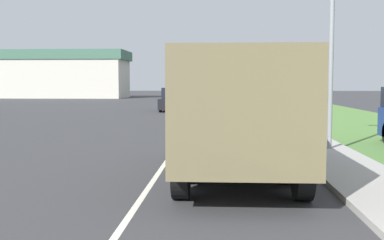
% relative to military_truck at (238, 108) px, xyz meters
% --- Properties ---
extents(ground_plane, '(180.00, 180.00, 0.00)m').
position_rel_military_truck_xyz_m(ground_plane, '(-1.82, 28.87, -1.55)').
color(ground_plane, '#38383A').
extents(lane_centre_stripe, '(0.12, 120.00, 0.00)m').
position_rel_military_truck_xyz_m(lane_centre_stripe, '(-1.82, 28.87, -1.55)').
color(lane_centre_stripe, silver).
rests_on(lane_centre_stripe, ground).
extents(sidewalk_right, '(1.80, 120.00, 0.12)m').
position_rel_military_truck_xyz_m(sidewalk_right, '(2.68, 28.87, -1.49)').
color(sidewalk_right, '#ADAAA3').
rests_on(sidewalk_right, ground).
extents(grass_strip_right, '(7.00, 120.00, 0.02)m').
position_rel_military_truck_xyz_m(grass_strip_right, '(7.08, 28.87, -1.54)').
color(grass_strip_right, '#56843D').
rests_on(grass_strip_right, ground).
extents(military_truck, '(2.48, 6.66, 2.71)m').
position_rel_military_truck_xyz_m(military_truck, '(0.00, 0.00, 0.00)').
color(military_truck, '#545B3D').
rests_on(military_truck, ground).
extents(car_nearest_ahead, '(1.83, 4.61, 1.42)m').
position_rel_military_truck_xyz_m(car_nearest_ahead, '(-0.39, 13.76, -0.90)').
color(car_nearest_ahead, black).
rests_on(car_nearest_ahead, ground).
extents(car_second_ahead, '(1.83, 4.52, 1.74)m').
position_rel_military_truck_xyz_m(car_second_ahead, '(-3.86, 25.39, -0.78)').
color(car_second_ahead, black).
rests_on(car_second_ahead, ground).
extents(car_third_ahead, '(1.84, 4.58, 1.53)m').
position_rel_military_truck_xyz_m(car_third_ahead, '(0.02, 36.81, -0.86)').
color(car_third_ahead, navy).
rests_on(car_third_ahead, ground).
extents(building_distant, '(20.44, 8.38, 6.62)m').
position_rel_military_truck_xyz_m(building_distant, '(-23.66, 56.84, 1.80)').
color(building_distant, beige).
rests_on(building_distant, ground).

